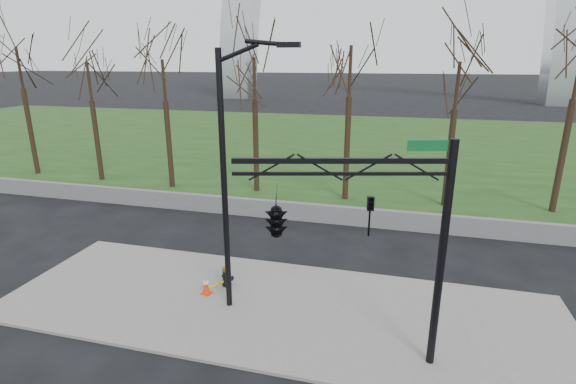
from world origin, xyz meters
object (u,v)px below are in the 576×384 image
(traffic_cone, at_px, (206,286))
(street_light, at_px, (230,167))
(fire_hydrant, at_px, (227,276))
(traffic_signal_mast, at_px, (309,217))

(traffic_cone, bearing_deg, street_light, -19.79)
(fire_hydrant, height_order, street_light, street_light)
(traffic_cone, height_order, street_light, street_light)
(fire_hydrant, xyz_separation_m, street_light, (0.77, -1.14, 4.22))
(fire_hydrant, relative_size, traffic_cone, 1.34)
(fire_hydrant, relative_size, street_light, 0.10)
(fire_hydrant, distance_m, traffic_cone, 0.84)
(traffic_cone, relative_size, street_light, 0.07)
(fire_hydrant, distance_m, street_light, 4.44)
(fire_hydrant, relative_size, traffic_signal_mast, 0.14)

